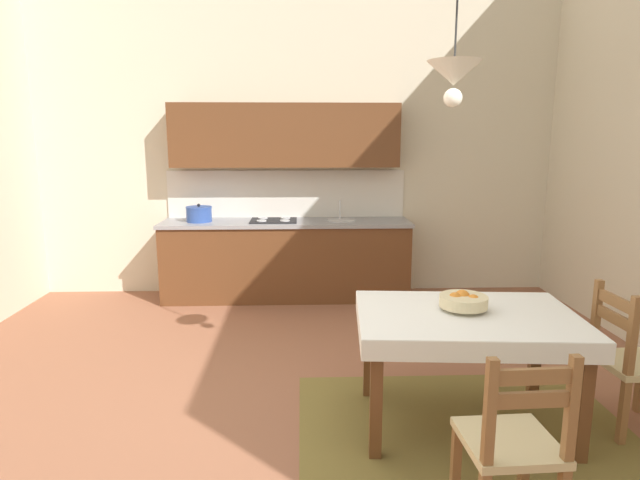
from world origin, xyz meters
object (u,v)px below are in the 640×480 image
at_px(fruit_bowl, 463,301).
at_px(dining_chair_camera_side, 513,445).
at_px(dining_chair_window_side, 630,362).
at_px(pendant_lamp, 454,75).
at_px(kitchen_cabinetry, 286,224).
at_px(dining_table, 466,333).

bearing_deg(fruit_bowl, dining_chair_camera_side, -93.22).
bearing_deg(dining_chair_window_side, pendant_lamp, 173.97).
bearing_deg(dining_chair_camera_side, kitchen_cabinetry, 106.74).
distance_m(dining_table, pendant_lamp, 1.57).
xyz_separation_m(kitchen_cabinetry, dining_chair_camera_side, (1.14, -3.79, -0.41)).
distance_m(dining_table, fruit_bowl, 0.20).
bearing_deg(dining_chair_window_side, dining_chair_camera_side, -141.64).
relative_size(kitchen_cabinetry, fruit_bowl, 9.34).
relative_size(dining_chair_camera_side, pendant_lamp, 1.16).
bearing_deg(dining_chair_camera_side, pendant_lamp, 94.17).
relative_size(kitchen_cabinetry, dining_chair_window_side, 3.01).
relative_size(kitchen_cabinetry, dining_chair_camera_side, 3.01).
xyz_separation_m(dining_table, pendant_lamp, (-0.14, 0.05, 1.56)).
height_order(kitchen_cabinetry, pendant_lamp, pendant_lamp).
bearing_deg(dining_table, dining_chair_camera_side, -94.08).
relative_size(dining_table, dining_chair_window_side, 1.53).
xyz_separation_m(fruit_bowl, pendant_lamp, (-0.13, -0.01, 1.37)).
distance_m(dining_table, dining_chair_camera_side, 0.96).
bearing_deg(fruit_bowl, dining_table, -79.76).
bearing_deg(dining_chair_window_side, kitchen_cabinetry, 127.36).
distance_m(dining_chair_window_side, dining_chair_camera_side, 1.40).
xyz_separation_m(kitchen_cabinetry, dining_table, (1.21, -2.86, -0.23)).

